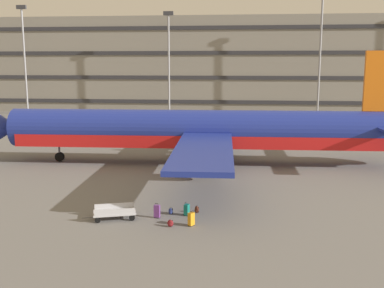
{
  "coord_description": "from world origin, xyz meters",
  "views": [
    {
      "loc": [
        -1.06,
        -43.58,
        9.58
      ],
      "look_at": [
        -4.72,
        -6.82,
        3.0
      ],
      "focal_mm": 42.28,
      "sensor_mm": 36.0,
      "label": 1
    }
  ],
  "objects_px": {
    "backpack_small": "(170,223)",
    "backpack_navy": "(197,210)",
    "airliner": "(202,131)",
    "suitcase_purple": "(191,219)",
    "suitcase_upright": "(157,211)",
    "baggage_cart": "(115,212)",
    "backpack_teal": "(171,211)",
    "suitcase_silver": "(187,210)"
  },
  "relations": [
    {
      "from": "suitcase_silver",
      "to": "backpack_navy",
      "type": "height_order",
      "value": "suitcase_silver"
    },
    {
      "from": "airliner",
      "to": "suitcase_purple",
      "type": "xyz_separation_m",
      "value": [
        0.69,
        -17.23,
        -2.76
      ]
    },
    {
      "from": "suitcase_purple",
      "to": "backpack_navy",
      "type": "xyz_separation_m",
      "value": [
        0.11,
        2.41,
        -0.21
      ]
    },
    {
      "from": "airliner",
      "to": "baggage_cart",
      "type": "distance_m",
      "value": 17.2
    },
    {
      "from": "backpack_small",
      "to": "suitcase_silver",
      "type": "bearing_deg",
      "value": 70.79
    },
    {
      "from": "suitcase_upright",
      "to": "baggage_cart",
      "type": "height_order",
      "value": "suitcase_upright"
    },
    {
      "from": "backpack_teal",
      "to": "baggage_cart",
      "type": "height_order",
      "value": "baggage_cart"
    },
    {
      "from": "backpack_teal",
      "to": "baggage_cart",
      "type": "distance_m",
      "value": 3.57
    },
    {
      "from": "backpack_teal",
      "to": "baggage_cart",
      "type": "relative_size",
      "value": 0.14
    },
    {
      "from": "backpack_teal",
      "to": "backpack_navy",
      "type": "bearing_deg",
      "value": 15.96
    },
    {
      "from": "suitcase_silver",
      "to": "suitcase_upright",
      "type": "bearing_deg",
      "value": -160.13
    },
    {
      "from": "airliner",
      "to": "backpack_small",
      "type": "distance_m",
      "value": 17.76
    },
    {
      "from": "backpack_navy",
      "to": "suitcase_silver",
      "type": "bearing_deg",
      "value": -137.13
    },
    {
      "from": "suitcase_purple",
      "to": "suitcase_silver",
      "type": "relative_size",
      "value": 1.12
    },
    {
      "from": "suitcase_silver",
      "to": "backpack_small",
      "type": "height_order",
      "value": "suitcase_silver"
    },
    {
      "from": "suitcase_silver",
      "to": "baggage_cart",
      "type": "distance_m",
      "value": 4.55
    },
    {
      "from": "backpack_small",
      "to": "backpack_teal",
      "type": "height_order",
      "value": "backpack_teal"
    },
    {
      "from": "suitcase_silver",
      "to": "airliner",
      "type": "bearing_deg",
      "value": 90.77
    },
    {
      "from": "airliner",
      "to": "suitcase_silver",
      "type": "bearing_deg",
      "value": -89.23
    },
    {
      "from": "airliner",
      "to": "backpack_navy",
      "type": "height_order",
      "value": "airliner"
    },
    {
      "from": "airliner",
      "to": "suitcase_upright",
      "type": "xyz_separation_m",
      "value": [
        -1.6,
        -16.02,
        -2.76
      ]
    },
    {
      "from": "baggage_cart",
      "to": "suitcase_purple",
      "type": "bearing_deg",
      "value": -9.06
    },
    {
      "from": "suitcase_silver",
      "to": "backpack_teal",
      "type": "height_order",
      "value": "suitcase_silver"
    },
    {
      "from": "baggage_cart",
      "to": "backpack_small",
      "type": "bearing_deg",
      "value": -16.02
    },
    {
      "from": "suitcase_upright",
      "to": "backpack_small",
      "type": "xyz_separation_m",
      "value": [
        1.07,
        -1.48,
        -0.24
      ]
    },
    {
      "from": "suitcase_upright",
      "to": "backpack_navy",
      "type": "relative_size",
      "value": 1.85
    },
    {
      "from": "baggage_cart",
      "to": "airliner",
      "type": "bearing_deg",
      "value": 75.61
    },
    {
      "from": "suitcase_upright",
      "to": "baggage_cart",
      "type": "distance_m",
      "value": 2.65
    },
    {
      "from": "backpack_navy",
      "to": "suitcase_upright",
      "type": "bearing_deg",
      "value": -153.42
    },
    {
      "from": "backpack_teal",
      "to": "backpack_navy",
      "type": "height_order",
      "value": "backpack_navy"
    },
    {
      "from": "suitcase_silver",
      "to": "backpack_small",
      "type": "distance_m",
      "value": 2.27
    },
    {
      "from": "baggage_cart",
      "to": "suitcase_upright",
      "type": "bearing_deg",
      "value": 9.22
    },
    {
      "from": "airliner",
      "to": "suitcase_purple",
      "type": "relative_size",
      "value": 44.72
    },
    {
      "from": "suitcase_silver",
      "to": "backpack_small",
      "type": "xyz_separation_m",
      "value": [
        -0.74,
        -2.14,
        -0.19
      ]
    },
    {
      "from": "airliner",
      "to": "suitcase_upright",
      "type": "bearing_deg",
      "value": -95.72
    },
    {
      "from": "backpack_navy",
      "to": "backpack_teal",
      "type": "bearing_deg",
      "value": -164.04
    },
    {
      "from": "airliner",
      "to": "suitcase_purple",
      "type": "height_order",
      "value": "airliner"
    },
    {
      "from": "suitcase_purple",
      "to": "baggage_cart",
      "type": "xyz_separation_m",
      "value": [
        -4.91,
        0.78,
        -0.01
      ]
    },
    {
      "from": "backpack_small",
      "to": "backpack_navy",
      "type": "height_order",
      "value": "backpack_navy"
    },
    {
      "from": "backpack_small",
      "to": "backpack_navy",
      "type": "xyz_separation_m",
      "value": [
        1.33,
        2.68,
        0.02
      ]
    },
    {
      "from": "suitcase_upright",
      "to": "backpack_navy",
      "type": "height_order",
      "value": "suitcase_upright"
    },
    {
      "from": "backpack_navy",
      "to": "airliner",
      "type": "bearing_deg",
      "value": 93.06
    }
  ]
}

